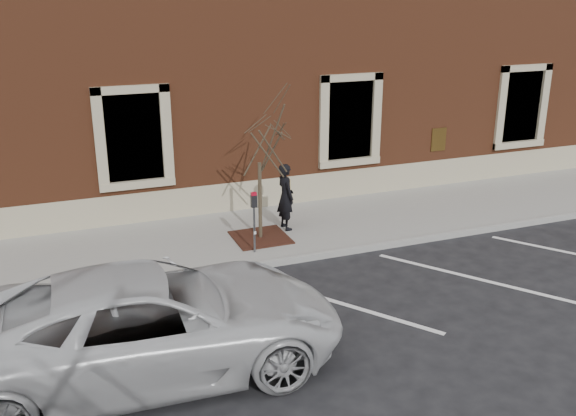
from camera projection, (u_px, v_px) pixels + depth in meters
name	position (u px, v px, depth m)	size (l,w,h in m)	color
ground	(297.00, 261.00, 14.70)	(120.00, 120.00, 0.00)	#28282B
sidewalk_near	(272.00, 232.00, 16.22)	(40.00, 3.50, 0.15)	#97968E
curb_near	(298.00, 259.00, 14.64)	(40.00, 0.12, 0.15)	#9E9E99
parking_stripes	(339.00, 303.00, 12.77)	(28.00, 4.40, 0.01)	silver
building_civic	(206.00, 52.00, 20.21)	(40.00, 8.62, 8.00)	brown
man	(286.00, 197.00, 16.01)	(0.62, 0.40, 1.69)	black
parking_meter	(254.00, 211.00, 14.51)	(0.13, 0.10, 1.45)	#595B60
tree_grate	(261.00, 237.00, 15.65)	(1.31, 1.31, 0.03)	#412015
sapling	(259.00, 141.00, 14.86)	(2.08, 2.08, 3.46)	#45382A
white_truck	(151.00, 322.00, 10.28)	(2.89, 6.26, 1.74)	silver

